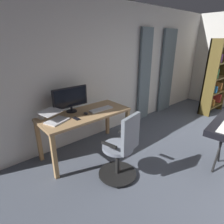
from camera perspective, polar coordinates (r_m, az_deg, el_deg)
The scene contains 12 objects.
back_room_partition at distance 4.18m, azimuth 3.80°, elevation 13.21°, with size 6.20×0.10×2.60m, color silver.
curtain_left_panel at distance 5.30m, azimuth 16.50°, elevation 11.69°, with size 0.51×0.06×2.15m, color slate.
curtain_right_panel at distance 4.57m, azimuth 10.00°, elevation 10.78°, with size 0.37×0.06×2.15m, color slate.
desk at distance 3.16m, azimuth -8.23°, elevation -1.93°, with size 1.52×0.66×0.75m.
office_chair at distance 2.62m, azimuth 2.99°, elevation -11.76°, with size 0.56×0.56×1.02m.
computer_monitor at distance 3.17m, azimuth -12.67°, elevation 4.22°, with size 0.63×0.18×0.42m.
computer_keyboard at distance 3.24m, azimuth -3.36°, elevation 0.85°, with size 0.44×0.14×0.02m, color silver.
laptop at distance 2.91m, azimuth -17.28°, elevation -1.63°, with size 0.43×0.44×0.16m.
computer_mouse at distance 3.07m, azimuth -8.08°, elevation -0.42°, with size 0.06×0.10×0.04m, color #232328.
cell_phone_face_up at distance 2.92m, azimuth -10.93°, elevation -1.99°, with size 0.07×0.14×0.01m, color black.
mug_tea at distance 3.06m, azimuth -20.91°, elevation -1.18°, with size 0.12×0.08×0.09m.
bookshelf at distance 5.68m, azimuth 29.08°, elevation 9.23°, with size 0.85×0.30×1.92m.
Camera 1 is at (2.90, 0.02, 1.90)m, focal length 29.68 mm.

